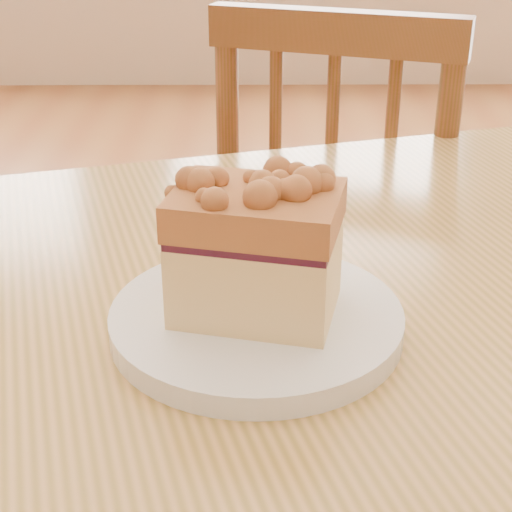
{
  "coord_description": "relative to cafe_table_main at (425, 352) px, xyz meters",
  "views": [
    {
      "loc": [
        -0.07,
        -0.39,
        1.09
      ],
      "look_at": [
        -0.06,
        0.19,
        0.8
      ],
      "focal_mm": 55.0,
      "sensor_mm": 36.0,
      "label": 1
    }
  ],
  "objects": [
    {
      "name": "cafe_table_main",
      "position": [
        0.0,
        0.0,
        0.0
      ],
      "size": [
        1.22,
        0.98,
        0.75
      ],
      "rotation": [
        0.0,
        0.0,
        0.28
      ],
      "color": "tan",
      "rests_on": "ground"
    },
    {
      "name": "cafe_chair_main",
      "position": [
        -0.01,
        0.59,
        -0.17
      ],
      "size": [
        0.54,
        0.54,
        0.92
      ],
      "rotation": [
        0.0,
        0.0,
        2.79
      ],
      "color": "brown",
      "rests_on": "ground"
    },
    {
      "name": "plate",
      "position": [
        -0.18,
        -0.14,
        0.12
      ],
      "size": [
        0.24,
        0.24,
        0.02
      ],
      "color": "white",
      "rests_on": "cafe_table_main"
    },
    {
      "name": "cake_slice",
      "position": [
        -0.18,
        -0.14,
        0.19
      ],
      "size": [
        0.15,
        0.12,
        0.12
      ],
      "rotation": [
        0.0,
        0.0,
        -0.24
      ],
      "color": "#FFDF90",
      "rests_on": "plate"
    }
  ]
}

